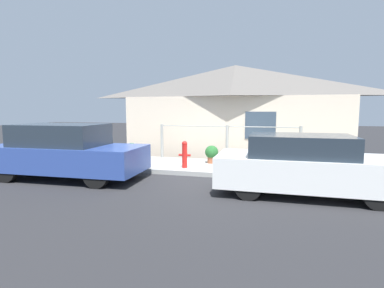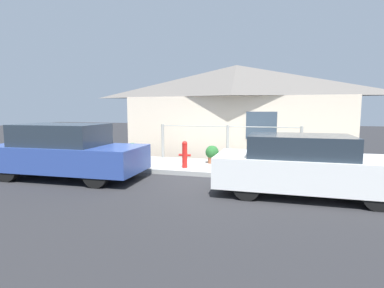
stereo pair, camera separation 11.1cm
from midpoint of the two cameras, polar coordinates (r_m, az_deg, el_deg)
The scene contains 10 objects.
ground_plane at distance 8.50m, azimuth 4.16°, elevation -6.42°, with size 60.00×60.00×0.00m, color #262628.
sidewalk at distance 9.58m, azimuth 5.45°, elevation -4.52°, with size 24.00×2.27×0.14m.
house at distance 12.34m, azimuth 7.90°, elevation 11.04°, with size 9.03×2.23×3.68m.
fence at distance 10.43m, azimuth 6.39°, elevation 0.53°, with size 4.90×0.10×1.24m.
car_left at distance 8.99m, azimuth -23.29°, elevation -1.36°, with size 4.30×1.83×1.51m.
car_right at distance 7.13m, azimuth 20.33°, elevation -3.84°, with size 3.97×1.64×1.35m.
fire_hydrant at distance 9.11m, azimuth -1.77°, elevation -1.87°, with size 0.37×0.17×0.83m.
potted_plant_near_hydrant at distance 9.92m, azimuth 3.45°, elevation -1.78°, with size 0.44×0.44×0.59m.
potted_plant_by_fence at distance 10.89m, azimuth -11.67°, elevation -1.16°, with size 0.46×0.46×0.59m.
potted_plant_corner at distance 9.56m, azimuth 17.98°, elevation -2.28°, with size 0.56×0.56×0.65m.
Camera 1 is at (1.49, -8.15, 1.92)m, focal length 28.00 mm.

